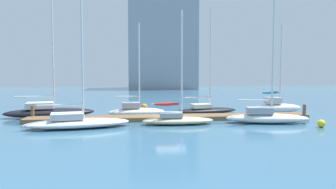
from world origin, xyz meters
name	(u,v)px	position (x,y,z in m)	size (l,w,h in m)	color
ground_plane	(171,120)	(0.00, 0.00, 0.00)	(120.00, 120.00, 0.00)	#386684
dock_pier	(171,118)	(0.00, 0.00, 0.18)	(23.80, 2.14, 0.35)	brown
dock_piling_near_end	(33,113)	(-11.50, 0.92, 0.63)	(0.28, 0.28, 1.25)	brown
dock_piling_far_end	(304,112)	(11.50, -0.92, 0.63)	(0.28, 0.28, 1.25)	brown
sailboat_0	(49,111)	(-10.67, 2.76, 0.57)	(8.04, 3.57, 11.90)	black
sailboat_1	(77,121)	(-7.26, -3.16, 0.48)	(7.69, 3.49, 9.63)	white
sailboat_2	(136,110)	(-2.90, 2.35, 0.55)	(5.29, 2.04, 8.45)	white
sailboat_3	(177,118)	(0.16, -2.47, 0.48)	(5.54, 1.74, 8.73)	beige
sailboat_4	(206,109)	(3.89, 3.31, 0.48)	(6.48, 2.95, 10.11)	black
sailboat_5	(266,116)	(7.27, -2.75, 0.56)	(6.66, 2.70, 10.13)	white
sailboat_6	(277,106)	(10.87, 2.97, 0.68)	(5.15, 1.66, 8.64)	white
mooring_buoy_yellow	(321,124)	(10.42, -5.06, 0.29)	(0.58, 0.58, 0.58)	yellow
mooring_buoy_orange	(144,107)	(-1.92, 7.12, 0.34)	(0.67, 0.67, 0.67)	orange
harbor_building_distant	(161,44)	(4.25, 51.31, 10.91)	(15.98, 13.37, 21.82)	#9399A3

